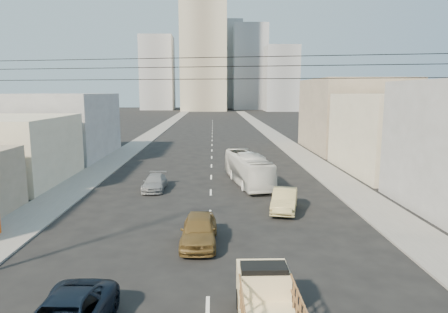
{
  "coord_description": "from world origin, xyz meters",
  "views": [
    {
      "loc": [
        0.25,
        -12.03,
        8.16
      ],
      "look_at": [
        1.01,
        16.9,
        3.5
      ],
      "focal_mm": 32.0,
      "sensor_mm": 36.0,
      "label": 1
    }
  ],
  "objects_px": {
    "sedan_grey": "(155,182)",
    "flatbed_pickup": "(267,298)",
    "sedan_tan": "(284,200)",
    "sedan_brown": "(199,230)",
    "city_bus": "(248,169)"
  },
  "relations": [
    {
      "from": "sedan_grey",
      "to": "flatbed_pickup",
      "type": "bearing_deg",
      "value": -70.9
    },
    {
      "from": "flatbed_pickup",
      "to": "sedan_tan",
      "type": "height_order",
      "value": "flatbed_pickup"
    },
    {
      "from": "flatbed_pickup",
      "to": "sedan_grey",
      "type": "bearing_deg",
      "value": 108.69
    },
    {
      "from": "flatbed_pickup",
      "to": "sedan_brown",
      "type": "relative_size",
      "value": 0.93
    },
    {
      "from": "flatbed_pickup",
      "to": "sedan_grey",
      "type": "relative_size",
      "value": 1.02
    },
    {
      "from": "flatbed_pickup",
      "to": "sedan_brown",
      "type": "height_order",
      "value": "flatbed_pickup"
    },
    {
      "from": "city_bus",
      "to": "sedan_grey",
      "type": "xyz_separation_m",
      "value": [
        -8.08,
        -2.1,
        -0.74
      ]
    },
    {
      "from": "sedan_tan",
      "to": "city_bus",
      "type": "bearing_deg",
      "value": 115.93
    },
    {
      "from": "sedan_grey",
      "to": "sedan_brown",
      "type": "bearing_deg",
      "value": -70.89
    },
    {
      "from": "sedan_brown",
      "to": "sedan_grey",
      "type": "bearing_deg",
      "value": 109.69
    },
    {
      "from": "sedan_tan",
      "to": "sedan_brown",
      "type": "bearing_deg",
      "value": -119.67
    },
    {
      "from": "city_bus",
      "to": "sedan_brown",
      "type": "distance_m",
      "value": 15.0
    },
    {
      "from": "city_bus",
      "to": "sedan_brown",
      "type": "xyz_separation_m",
      "value": [
        -3.89,
        -14.47,
        -0.57
      ]
    },
    {
      "from": "sedan_brown",
      "to": "sedan_tan",
      "type": "distance_m",
      "value": 8.36
    },
    {
      "from": "city_bus",
      "to": "sedan_tan",
      "type": "bearing_deg",
      "value": -86.87
    }
  ]
}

